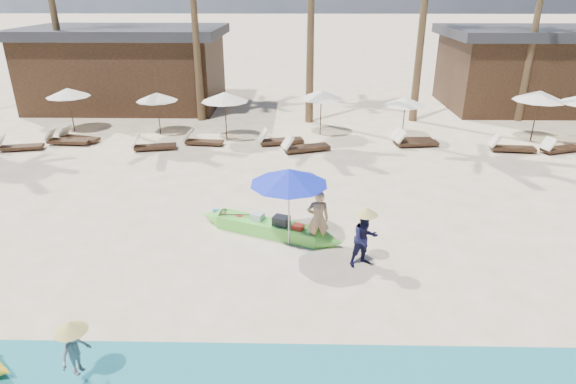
{
  "coord_description": "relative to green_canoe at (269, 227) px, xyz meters",
  "views": [
    {
      "loc": [
        1.57,
        -9.81,
        6.3
      ],
      "look_at": [
        1.33,
        2.0,
        1.25
      ],
      "focal_mm": 30.0,
      "sensor_mm": 36.0,
      "label": 1
    }
  ],
  "objects": [
    {
      "name": "lounger_6_right",
      "position": [
        1.02,
        7.21,
        0.02
      ],
      "size": [
        2.08,
        1.23,
        0.68
      ],
      "rotation": [
        0.0,
        0.0,
        0.33
      ],
      "color": "#3D2818",
      "rests_on": "ground"
    },
    {
      "name": "pavilion_west",
      "position": [
        -8.8,
        15.54,
        1.99
      ],
      "size": [
        10.8,
        6.6,
        4.3
      ],
      "color": "#3D2818",
      "rests_on": "ground"
    },
    {
      "name": "resort_parasol_5",
      "position": [
        -2.4,
        8.94,
        1.71
      ],
      "size": [
        2.06,
        2.06,
        2.12
      ],
      "color": "#3D2818",
      "rests_on": "ground"
    },
    {
      "name": "blue_umbrella",
      "position": [
        0.56,
        -0.58,
        1.73
      ],
      "size": [
        1.99,
        1.99,
        2.14
      ],
      "color": "#99999E",
      "rests_on": "ground"
    },
    {
      "name": "lounger_7_left",
      "position": [
        5.66,
        8.49,
        0.0
      ],
      "size": [
        1.82,
        0.61,
        0.61
      ],
      "rotation": [
        0.0,
        0.0,
        0.03
      ],
      "color": "#3D2818",
      "rests_on": "ground"
    },
    {
      "name": "vendor_green",
      "position": [
        2.41,
        -1.54,
        0.51
      ],
      "size": [
        0.85,
        0.77,
        1.42
      ],
      "primitive_type": "imported",
      "rotation": [
        0.0,
        0.0,
        0.41
      ],
      "color": "black",
      "rests_on": "ground"
    },
    {
      "name": "resort_parasol_4",
      "position": [
        -5.6,
        9.72,
        1.53
      ],
      "size": [
        1.87,
        1.87,
        1.92
      ],
      "color": "#3D2818",
      "rests_on": "ground"
    },
    {
      "name": "vendor_yellow",
      "position": [
        -2.95,
        -5.44,
        0.45
      ],
      "size": [
        0.55,
        0.7,
        0.94
      ],
      "primitive_type": "imported",
      "rotation": [
        0.0,
        0.0,
        1.18
      ],
      "color": "gray",
      "rests_on": "ground"
    },
    {
      "name": "lounger_7_right",
      "position": [
        5.75,
        8.03,
        0.01
      ],
      "size": [
        1.9,
        0.79,
        0.63
      ],
      "rotation": [
        0.0,
        0.0,
        0.12
      ],
      "color": "#3D2818",
      "rests_on": "ground"
    },
    {
      "name": "lounger_3_right",
      "position": [
        -8.92,
        8.46,
        0.0
      ],
      "size": [
        1.89,
        1.06,
        0.61
      ],
      "rotation": [
        0.0,
        0.0,
        -0.3
      ],
      "color": "#3D2818",
      "rests_on": "ground"
    },
    {
      "name": "lounger_5_left",
      "position": [
        -3.38,
        8.06,
        -0.01
      ],
      "size": [
        1.74,
        0.7,
        0.57
      ],
      "rotation": [
        0.0,
        0.0,
        -0.11
      ],
      "color": "#3D2818",
      "rests_on": "ground"
    },
    {
      "name": "resort_parasol_7",
      "position": [
        5.49,
        9.29,
        1.47
      ],
      "size": [
        1.8,
        1.8,
        1.85
      ],
      "color": "#3D2818",
      "rests_on": "ground"
    },
    {
      "name": "resort_parasol_3",
      "position": [
        -9.83,
        10.15,
        1.62
      ],
      "size": [
        1.96,
        1.96,
        2.02
      ],
      "color": "#3D2818",
      "rests_on": "ground"
    },
    {
      "name": "ground",
      "position": [
        -0.8,
        -1.96,
        -0.2
      ],
      "size": [
        240.0,
        240.0,
        0.0
      ],
      "primitive_type": "plane",
      "color": "#FBE2B9",
      "rests_on": "ground"
    },
    {
      "name": "resort_parasol_8",
      "position": [
        11.11,
        8.95,
        1.81
      ],
      "size": [
        2.17,
        2.17,
        2.24
      ],
      "color": "#3D2818",
      "rests_on": "ground"
    },
    {
      "name": "lounger_6_left",
      "position": [
        -0.06,
        8.17,
        0.02
      ],
      "size": [
        2.03,
        1.03,
        0.66
      ],
      "rotation": [
        0.0,
        0.0,
        0.23
      ],
      "color": "#3D2818",
      "rests_on": "ground"
    },
    {
      "name": "lounger_3_left",
      "position": [
        -10.87,
        7.14,
        -0.0
      ],
      "size": [
        1.84,
        0.92,
        0.6
      ],
      "rotation": [
        0.0,
        0.0,
        0.22
      ],
      "color": "#3D2818",
      "rests_on": "ground"
    },
    {
      "name": "resort_parasol_6",
      "position": [
        1.82,
        9.79,
        1.66
      ],
      "size": [
        2.01,
        2.01,
        2.07
      ],
      "color": "#3D2818",
      "rests_on": "ground"
    },
    {
      "name": "green_canoe",
      "position": [
        0.0,
        0.0,
        0.0
      ],
      "size": [
        4.5,
        2.11,
        0.6
      ],
      "rotation": [
        0.0,
        0.0,
        -0.39
      ],
      "color": "#60DB42",
      "rests_on": "ground"
    },
    {
      "name": "lounger_9_left",
      "position": [
        11.51,
        7.33,
        -0.0
      ],
      "size": [
        1.84,
        1.08,
        0.6
      ],
      "rotation": [
        0.0,
        0.0,
        0.33
      ],
      "color": "#3D2818",
      "rests_on": "ground"
    },
    {
      "name": "tourist",
      "position": [
        1.31,
        -0.64,
        0.59
      ],
      "size": [
        0.6,
        0.42,
        1.59
      ],
      "primitive_type": "imported",
      "rotation": [
        0.0,
        0.0,
        3.21
      ],
      "color": "tan",
      "rests_on": "ground"
    },
    {
      "name": "lounger_4_right",
      "position": [
        -5.31,
        7.3,
        0.0
      ],
      "size": [
        1.88,
        0.9,
        0.61
      ],
      "rotation": [
        0.0,
        0.0,
        0.2
      ],
      "color": "#3D2818",
      "rests_on": "ground"
    },
    {
      "name": "pavilion_east",
      "position": [
        13.2,
        15.54,
        1.99
      ],
      "size": [
        8.8,
        6.6,
        4.3
      ],
      "color": "#3D2818",
      "rests_on": "ground"
    },
    {
      "name": "lounger_4_left",
      "position": [
        -9.24,
        8.02,
        0.01
      ],
      "size": [
        1.92,
        0.7,
        0.64
      ],
      "rotation": [
        0.0,
        0.0,
        -0.06
      ],
      "color": "#3D2818",
      "rests_on": "ground"
    },
    {
      "name": "lounger_8_left",
      "position": [
        9.54,
        7.41,
        0.01
      ],
      "size": [
        1.89,
        0.74,
        0.63
      ],
      "rotation": [
        0.0,
        0.0,
        -0.1
      ],
      "color": "#3D2818",
      "rests_on": "ground"
    }
  ]
}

